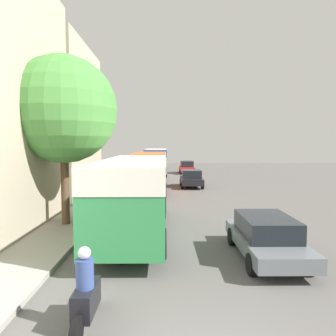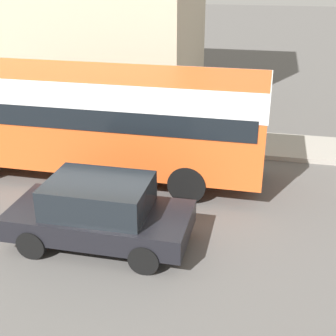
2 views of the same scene
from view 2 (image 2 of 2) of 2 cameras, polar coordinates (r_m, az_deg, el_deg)
bus_following at (r=13.40m, az=-9.76°, el=7.13°), size 2.62×9.98×3.02m
car_distant at (r=10.29m, az=-8.33°, el=-5.31°), size 1.89×3.95×1.52m
pedestrian_near_curb at (r=17.97m, az=-17.80°, el=7.33°), size 0.41×0.41×1.61m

